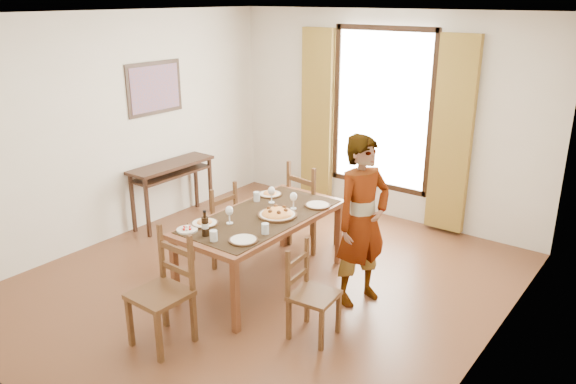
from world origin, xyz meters
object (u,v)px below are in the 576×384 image
Objects in this scene: dining_table at (262,222)px; pasta_platter at (277,212)px; console_table at (172,172)px; man at (362,221)px.

dining_table is 0.19m from pasta_platter.
console_table is 2.22m from pasta_platter.
pasta_platter is at bearing 29.90° from dining_table.
console_table is 3.02m from man.
console_table is at bearing 166.16° from pasta_platter.
pasta_platter is (-0.84, -0.23, -0.03)m from man.
pasta_platter is (2.16, -0.53, 0.12)m from console_table.
console_table is 3.00× the size of pasta_platter.
pasta_platter reaches higher than dining_table.
pasta_platter is (0.13, 0.08, 0.12)m from dining_table.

